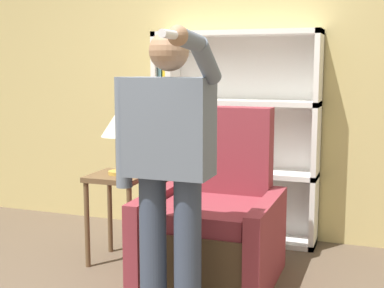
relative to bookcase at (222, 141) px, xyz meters
The scene contains 6 objects.
wall_back 0.62m from the bookcase, 112.04° to the left, with size 8.00×0.06×2.80m.
bookcase is the anchor object (origin of this frame).
armchair 0.99m from the bookcase, 76.57° to the right, with size 0.85×0.85×1.13m.
person_standing 1.57m from the bookcase, 83.72° to the right, with size 0.60×0.78×1.59m.
side_table 1.02m from the bookcase, 122.00° to the right, with size 0.39×0.39×0.65m.
table_lamp 0.99m from the bookcase, 122.00° to the right, with size 0.23×0.23×0.45m.
Camera 1 is at (1.31, -2.28, 1.41)m, focal length 50.00 mm.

